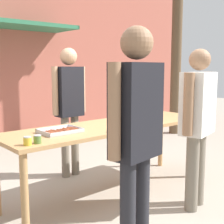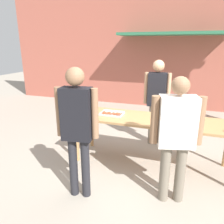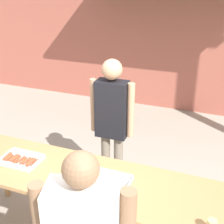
% 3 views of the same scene
% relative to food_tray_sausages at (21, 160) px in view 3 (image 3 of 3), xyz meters
% --- Properties ---
extents(serving_table, '(2.71, 0.80, 0.87)m').
position_rel_food_tray_sausages_xyz_m(serving_table, '(0.72, 0.00, -0.10)').
color(serving_table, tan).
rests_on(serving_table, ground).
extents(food_tray_sausages, '(0.41, 0.31, 0.04)m').
position_rel_food_tray_sausages_xyz_m(food_tray_sausages, '(0.00, 0.00, 0.00)').
color(food_tray_sausages, silver).
rests_on(food_tray_sausages, serving_table).
extents(food_tray_buns, '(0.39, 0.29, 0.06)m').
position_rel_food_tray_sausages_xyz_m(food_tray_buns, '(1.00, 0.00, 0.00)').
color(food_tray_buns, silver).
rests_on(food_tray_buns, serving_table).
extents(person_server_behind_table, '(0.54, 0.23, 1.81)m').
position_rel_food_tray_sausages_xyz_m(person_server_behind_table, '(0.68, 0.87, 0.22)').
color(person_server_behind_table, '#756B5B').
rests_on(person_server_behind_table, ground).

